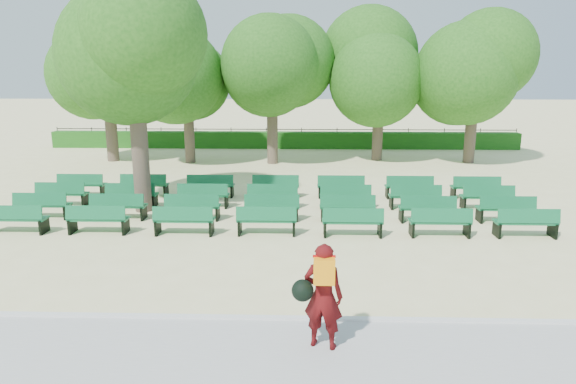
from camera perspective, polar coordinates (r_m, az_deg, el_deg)
The scene contains 9 objects.
ground at distance 15.23m, azimuth -2.48°, elevation -3.12°, with size 120.00×120.00×0.00m, color beige.
paving at distance 8.44m, azimuth -6.26°, elevation -17.54°, with size 30.00×2.20×0.06m, color #B0AFAB.
curb at distance 9.42m, azimuth -5.29°, elevation -13.84°, with size 30.00×0.12×0.10m, color silver.
hedge at distance 28.84m, azimuth -0.49°, elevation 5.79°, with size 26.00×0.70×0.90m, color #1F5E18.
fence at distance 29.30m, azimuth -0.46°, elevation 5.03°, with size 26.00×0.10×1.02m, color black, non-canonical shape.
tree_line at distance 24.96m, azimuth -0.83°, elevation 3.52°, with size 21.80×6.80×7.04m, color #2A641A, non-canonical shape.
bench_array at distance 15.88m, azimuth -1.77°, elevation -2.10°, with size 1.65×0.64×1.02m.
tree_among at distance 16.25m, azimuth -16.75°, elevation 13.67°, with size 4.74×4.74×6.71m.
person at distance 8.16m, azimuth 3.75°, elevation -11.31°, with size 0.86×0.58×1.73m.
Camera 1 is at (1.09, -14.54, 4.39)m, focal length 32.00 mm.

